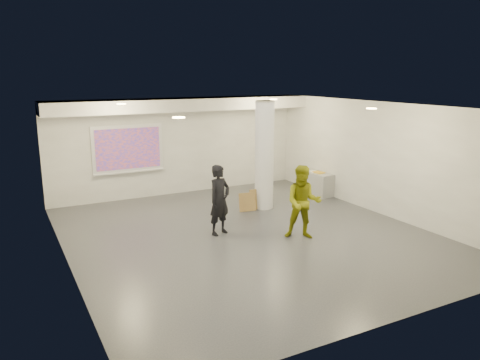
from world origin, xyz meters
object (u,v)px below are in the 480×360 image
projection_screen (128,149)px  credenza (316,183)px  man (303,202)px  column (264,155)px  woman (220,200)px

projection_screen → credenza: size_ratio=1.75×
credenza → man: bearing=-136.2°
column → woman: 2.57m
projection_screen → credenza: projection_screen is taller
projection_screen → credenza: (5.32, -2.11, -1.18)m
woman → man: man is taller
column → credenza: bearing=13.8°
credenza → woman: woman is taller
column → projection_screen: bearing=139.4°
credenza → column: bearing=-171.3°
projection_screen → woman: projection_screen is taller
credenza → man: 4.14m
credenza → projection_screen: bearing=153.3°
column → credenza: size_ratio=2.49×
column → man: column is taller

